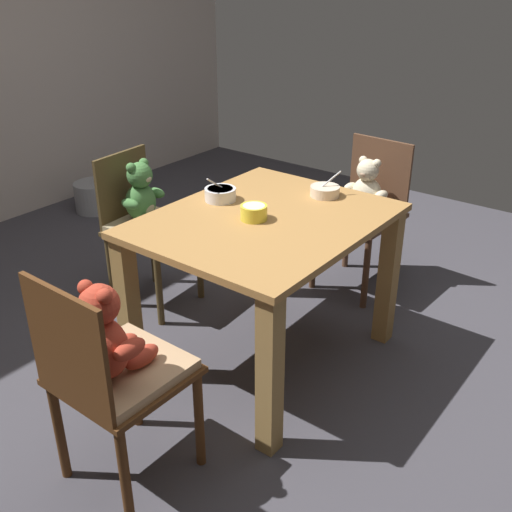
# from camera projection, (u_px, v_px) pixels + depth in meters

# --- Properties ---
(ground_plane) EXTENTS (5.20, 5.20, 0.04)m
(ground_plane) POSITION_uv_depth(u_px,v_px,m) (264.00, 358.00, 2.96)
(ground_plane) COLOR #3F3D44
(dining_table) EXTENTS (1.08, 0.88, 0.73)m
(dining_table) POSITION_uv_depth(u_px,v_px,m) (265.00, 248.00, 2.69)
(dining_table) COLOR #A4733C
(dining_table) RESTS_ON ground_plane
(teddy_chair_near_left) EXTENTS (0.42, 0.42, 0.87)m
(teddy_chair_near_left) POSITION_uv_depth(u_px,v_px,m) (110.00, 358.00, 2.03)
(teddy_chair_near_left) COLOR #502E15
(teddy_chair_near_left) RESTS_ON ground_plane
(teddy_chair_near_right) EXTENTS (0.43, 0.43, 0.84)m
(teddy_chair_near_right) POSITION_uv_depth(u_px,v_px,m) (365.00, 201.00, 3.39)
(teddy_chair_near_right) COLOR brown
(teddy_chair_near_right) RESTS_ON ground_plane
(teddy_chair_far_center) EXTENTS (0.43, 0.43, 0.83)m
(teddy_chair_far_center) POSITION_uv_depth(u_px,v_px,m) (145.00, 213.00, 3.20)
(teddy_chair_far_center) COLOR #4A3A1F
(teddy_chair_far_center) RESTS_ON ground_plane
(porridge_bowl_white_far_center) EXTENTS (0.16, 0.15, 0.13)m
(porridge_bowl_white_far_center) POSITION_uv_depth(u_px,v_px,m) (220.00, 194.00, 2.80)
(porridge_bowl_white_far_center) COLOR silver
(porridge_bowl_white_far_center) RESTS_ON dining_table
(porridge_bowl_cream_near_right) EXTENTS (0.14, 0.14, 0.12)m
(porridge_bowl_cream_near_right) POSITION_uv_depth(u_px,v_px,m) (325.00, 191.00, 2.85)
(porridge_bowl_cream_near_right) COLOR beige
(porridge_bowl_cream_near_right) RESTS_ON dining_table
(porridge_bowl_yellow_center) EXTENTS (0.12, 0.12, 0.06)m
(porridge_bowl_yellow_center) POSITION_uv_depth(u_px,v_px,m) (254.00, 212.00, 2.59)
(porridge_bowl_yellow_center) COLOR yellow
(porridge_bowl_yellow_center) RESTS_ON dining_table
(metal_pail) EXTENTS (0.29, 0.29, 0.22)m
(metal_pail) POSITION_uv_depth(u_px,v_px,m) (94.00, 196.00, 4.59)
(metal_pail) COLOR #93969B
(metal_pail) RESTS_ON ground_plane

